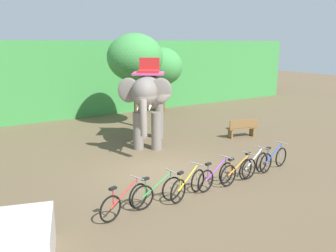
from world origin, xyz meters
name	(u,v)px	position (x,y,z in m)	size (l,w,h in m)	color
ground_plane	(160,170)	(0.00, 0.00, 0.00)	(80.00, 80.00, 0.00)	brown
foliage_hedge	(54,77)	(0.00, 13.23, 2.28)	(36.00, 6.00, 4.55)	#3D8E42
tree_center_right	(135,58)	(2.46, 6.50, 3.66)	(2.90, 2.90, 4.92)	brown
tree_far_right	(162,67)	(5.75, 9.15, 2.92)	(2.60, 2.60, 4.14)	brown
elephant	(148,96)	(1.21, 2.95, 2.20)	(3.34, 3.98, 3.78)	slate
bike_red	(125,201)	(-2.50, -2.31, 0.39)	(1.64, 0.67, 0.92)	black
bike_green	(158,192)	(-1.48, -2.29, 0.39)	(1.71, 0.52, 0.92)	black
bike_yellow	(188,185)	(-0.46, -2.34, 0.39)	(1.63, 0.71, 0.92)	black
bike_purple	(216,176)	(0.68, -2.24, 0.39)	(1.69, 0.52, 0.92)	black
bike_orange	(239,171)	(1.56, -2.32, 0.39)	(1.71, 0.52, 0.92)	black
bike_white	(254,165)	(2.43, -2.14, 0.39)	(1.68, 0.55, 0.92)	black
bike_blue	(274,159)	(3.46, -2.10, 0.39)	(1.69, 0.52, 0.92)	black
wooden_bench	(242,127)	(5.66, 1.73, 0.48)	(1.55, 0.72, 0.89)	brown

